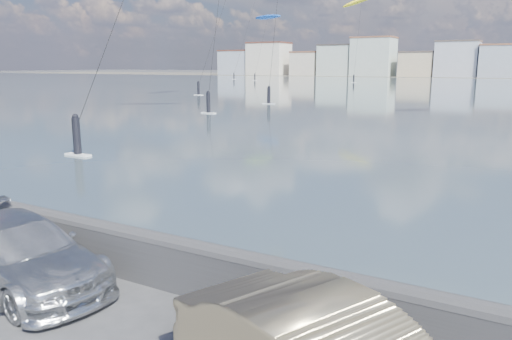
{
  "coord_description": "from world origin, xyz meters",
  "views": [
    {
      "loc": [
        5.69,
        -4.22,
        4.2
      ],
      "look_at": [
        1.0,
        4.0,
        2.2
      ],
      "focal_mm": 35.0,
      "sensor_mm": 36.0,
      "label": 1
    }
  ],
  "objects": [
    {
      "name": "kitesurfer_4",
      "position": [
        -62.66,
        122.15,
        17.05
      ],
      "size": [
        10.95,
        10.42,
        17.85
      ],
      "color": "blue",
      "rests_on": "ground"
    },
    {
      "name": "car_silver",
      "position": [
        -2.75,
        1.4,
        0.66
      ],
      "size": [
        4.79,
        2.6,
        1.32
      ],
      "primitive_type": "imported",
      "rotation": [
        0.0,
        0.0,
        1.4
      ],
      "color": "#B8BBC0",
      "rests_on": "ground"
    },
    {
      "name": "kitesurfer_10",
      "position": [
        -35.25,
        119.97,
        19.68
      ],
      "size": [
        9.69,
        10.76,
        22.36
      ],
      "color": "yellow",
      "rests_on": "ground"
    },
    {
      "name": "seawall",
      "position": [
        0.0,
        2.7,
        0.58
      ],
      "size": [
        400.0,
        0.36,
        1.08
      ],
      "color": "#28282B",
      "rests_on": "ground"
    },
    {
      "name": "bay_water",
      "position": [
        0.0,
        91.5,
        0.01
      ],
      "size": [
        500.0,
        177.0,
        0.0
      ],
      "primitive_type": "cube",
      "color": "#374C52",
      "rests_on": "ground"
    }
  ]
}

